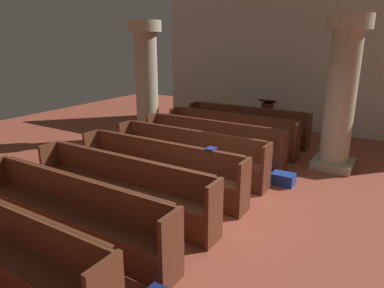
{
  "coord_description": "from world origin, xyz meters",
  "views": [
    {
      "loc": [
        2.64,
        -4.99,
        2.79
      ],
      "look_at": [
        -0.92,
        0.78,
        0.75
      ],
      "focal_mm": 32.66,
      "sensor_mm": 36.0,
      "label": 1
    }
  ],
  "objects_px": {
    "pillar_far_side": "(147,79)",
    "lectern": "(267,119)",
    "pew_row_4": "(159,166)",
    "pillar_aisle_side": "(341,92)",
    "pew_row_3": "(188,152)",
    "pew_row_1": "(231,131)",
    "pew_row_0": "(246,123)",
    "kneeler_box_blue": "(283,179)",
    "pew_row_2": "(212,140)",
    "pew_row_6": "(71,210)",
    "pew_row_5": "(121,185)",
    "hymn_book": "(211,149)"
  },
  "relations": [
    {
      "from": "pillar_aisle_side",
      "to": "hymn_book",
      "type": "xyz_separation_m",
      "value": [
        -1.57,
        -2.89,
        -0.75
      ]
    },
    {
      "from": "pew_row_4",
      "to": "pew_row_0",
      "type": "bearing_deg",
      "value": 90.0
    },
    {
      "from": "pew_row_2",
      "to": "pew_row_6",
      "type": "distance_m",
      "value": 4.12
    },
    {
      "from": "pew_row_2",
      "to": "hymn_book",
      "type": "relative_size",
      "value": 18.26
    },
    {
      "from": "pew_row_4",
      "to": "pew_row_2",
      "type": "bearing_deg",
      "value": 90.0
    },
    {
      "from": "pew_row_5",
      "to": "pew_row_6",
      "type": "bearing_deg",
      "value": -90.0
    },
    {
      "from": "pillar_aisle_side",
      "to": "pillar_far_side",
      "type": "relative_size",
      "value": 1.0
    },
    {
      "from": "pew_row_1",
      "to": "pew_row_3",
      "type": "distance_m",
      "value": 2.06
    },
    {
      "from": "pillar_aisle_side",
      "to": "lectern",
      "type": "bearing_deg",
      "value": 138.68
    },
    {
      "from": "pew_row_2",
      "to": "pillar_aisle_side",
      "type": "distance_m",
      "value": 3.01
    },
    {
      "from": "pew_row_5",
      "to": "pew_row_4",
      "type": "bearing_deg",
      "value": 90.0
    },
    {
      "from": "lectern",
      "to": "kneeler_box_blue",
      "type": "relative_size",
      "value": 2.48
    },
    {
      "from": "pew_row_0",
      "to": "pew_row_2",
      "type": "relative_size",
      "value": 1.0
    },
    {
      "from": "pillar_far_side",
      "to": "pew_row_3",
      "type": "bearing_deg",
      "value": -35.51
    },
    {
      "from": "pew_row_2",
      "to": "pew_row_4",
      "type": "xyz_separation_m",
      "value": [
        0.0,
        -2.06,
        0.0
      ]
    },
    {
      "from": "pew_row_6",
      "to": "hymn_book",
      "type": "xyz_separation_m",
      "value": [
        1.0,
        2.25,
        0.45
      ]
    },
    {
      "from": "pew_row_0",
      "to": "kneeler_box_blue",
      "type": "distance_m",
      "value": 3.23
    },
    {
      "from": "pew_row_2",
      "to": "pew_row_6",
      "type": "bearing_deg",
      "value": -90.0
    },
    {
      "from": "pew_row_0",
      "to": "pew_row_3",
      "type": "xyz_separation_m",
      "value": [
        0.0,
        -3.09,
        0.0
      ]
    },
    {
      "from": "pillar_far_side",
      "to": "lectern",
      "type": "height_order",
      "value": "pillar_far_side"
    },
    {
      "from": "pew_row_1",
      "to": "lectern",
      "type": "distance_m",
      "value": 2.04
    },
    {
      "from": "pew_row_0",
      "to": "pew_row_5",
      "type": "distance_m",
      "value": 5.15
    },
    {
      "from": "pew_row_0",
      "to": "pew_row_6",
      "type": "height_order",
      "value": "same"
    },
    {
      "from": "pew_row_3",
      "to": "pillar_aisle_side",
      "type": "xyz_separation_m",
      "value": [
        2.57,
        2.04,
        1.2
      ]
    },
    {
      "from": "pew_row_2",
      "to": "pew_row_4",
      "type": "relative_size",
      "value": 1.0
    },
    {
      "from": "pew_row_4",
      "to": "pillar_aisle_side",
      "type": "relative_size",
      "value": 1.08
    },
    {
      "from": "pew_row_5",
      "to": "pew_row_2",
      "type": "bearing_deg",
      "value": 90.0
    },
    {
      "from": "pew_row_2",
      "to": "pew_row_4",
      "type": "distance_m",
      "value": 2.06
    },
    {
      "from": "pew_row_4",
      "to": "lectern",
      "type": "xyz_separation_m",
      "value": [
        0.24,
        5.12,
        -0.05
      ]
    },
    {
      "from": "pillar_far_side",
      "to": "pillar_aisle_side",
      "type": "bearing_deg",
      "value": 2.81
    },
    {
      "from": "pew_row_5",
      "to": "kneeler_box_blue",
      "type": "bearing_deg",
      "value": 53.38
    },
    {
      "from": "pew_row_3",
      "to": "hymn_book",
      "type": "xyz_separation_m",
      "value": [
        1.0,
        -0.84,
        0.45
      ]
    },
    {
      "from": "pew_row_1",
      "to": "pillar_far_side",
      "type": "relative_size",
      "value": 1.08
    },
    {
      "from": "pew_row_3",
      "to": "pew_row_5",
      "type": "height_order",
      "value": "same"
    },
    {
      "from": "lectern",
      "to": "hymn_book",
      "type": "relative_size",
      "value": 5.6
    },
    {
      "from": "pew_row_2",
      "to": "lectern",
      "type": "xyz_separation_m",
      "value": [
        0.24,
        3.06,
        -0.05
      ]
    },
    {
      "from": "pew_row_2",
      "to": "pew_row_5",
      "type": "xyz_separation_m",
      "value": [
        0.0,
        -3.09,
        0.0
      ]
    },
    {
      "from": "kneeler_box_blue",
      "to": "pew_row_0",
      "type": "bearing_deg",
      "value": 126.63
    },
    {
      "from": "kneeler_box_blue",
      "to": "pew_row_5",
      "type": "bearing_deg",
      "value": -126.62
    },
    {
      "from": "pew_row_0",
      "to": "pew_row_3",
      "type": "height_order",
      "value": "same"
    },
    {
      "from": "pew_row_4",
      "to": "pew_row_5",
      "type": "xyz_separation_m",
      "value": [
        0.0,
        -1.03,
        0.0
      ]
    },
    {
      "from": "hymn_book",
      "to": "pew_row_2",
      "type": "bearing_deg",
      "value": 118.06
    },
    {
      "from": "pew_row_2",
      "to": "pew_row_3",
      "type": "height_order",
      "value": "same"
    },
    {
      "from": "pew_row_0",
      "to": "kneeler_box_blue",
      "type": "xyz_separation_m",
      "value": [
        1.91,
        -2.57,
        -0.39
      ]
    },
    {
      "from": "pew_row_1",
      "to": "pew_row_3",
      "type": "bearing_deg",
      "value": -90.0
    },
    {
      "from": "pew_row_3",
      "to": "pew_row_6",
      "type": "relative_size",
      "value": 1.0
    },
    {
      "from": "pillar_aisle_side",
      "to": "hymn_book",
      "type": "distance_m",
      "value": 3.37
    },
    {
      "from": "pillar_aisle_side",
      "to": "pew_row_4",
      "type": "bearing_deg",
      "value": -129.86
    },
    {
      "from": "pew_row_3",
      "to": "pew_row_1",
      "type": "bearing_deg",
      "value": 90.0
    },
    {
      "from": "pew_row_2",
      "to": "pillar_aisle_side",
      "type": "xyz_separation_m",
      "value": [
        2.57,
        1.02,
        1.2
      ]
    }
  ]
}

